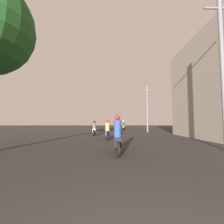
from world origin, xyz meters
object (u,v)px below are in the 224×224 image
Objects in this scene: motorcycle_black at (117,138)px; motorcycle_blue at (108,131)px; motorcycle_yellow at (124,126)px; motorcycle_green at (119,127)px; utility_pole_near at (223,69)px; motorcycle_white at (94,129)px; utility_pole_far at (147,108)px; building_right_near at (217,89)px.

motorcycle_black is 0.99× the size of motorcycle_blue.
motorcycle_yellow reaches higher than motorcycle_blue.
utility_pole_near reaches higher than motorcycle_green.
motorcycle_black reaches higher than motorcycle_white.
utility_pole_far is at bearing -2.95° from motorcycle_green.
building_right_near reaches higher than utility_pole_near.
building_right_near reaches higher than motorcycle_black.
motorcycle_yellow is at bearing 79.13° from motorcycle_blue.
motorcycle_yellow is 7.03m from utility_pole_far.
motorcycle_yellow is 0.27× the size of utility_pole_near.
building_right_near reaches higher than utility_pole_far.
building_right_near is at bearing -6.62° from motorcycle_white.
building_right_near is at bearing 56.10° from utility_pole_near.
motorcycle_blue is 9.90m from utility_pole_far.
building_right_near is 1.11× the size of utility_pole_near.
motorcycle_blue reaches higher than motorcycle_green.
motorcycle_green is at bearing 80.04° from motorcycle_blue.
utility_pole_near is at bearing -66.49° from motorcycle_green.
motorcycle_green is 14.37m from utility_pole_near.
utility_pole_far is at bearing 64.42° from motorcycle_black.
motorcycle_black is at bearing -87.92° from motorcycle_green.
utility_pole_far is at bearing 92.51° from utility_pole_near.
motorcycle_green is (2.79, 5.04, 0.01)m from motorcycle_white.
utility_pole_near is at bearing -123.90° from building_right_near.
motorcycle_black is 1.00× the size of motorcycle_green.
motorcycle_black is at bearing -109.06° from utility_pole_far.
utility_pole_far reaches higher than motorcycle_blue.
utility_pole_far is (3.75, -0.56, 2.62)m from motorcycle_green.
motorcycle_blue is 1.01× the size of motorcycle_yellow.
building_right_near is 6.42m from utility_pole_near.
motorcycle_black is 14.29m from utility_pole_far.
building_right_near is 1.36× the size of utility_pole_far.
motorcycle_blue is 8.72m from motorcycle_green.
utility_pole_far is (2.66, -5.98, 2.56)m from motorcycle_yellow.
motorcycle_white is at bearing -145.59° from utility_pole_far.
motorcycle_white is 1.03× the size of motorcycle_yellow.
motorcycle_blue is at bearing 140.52° from utility_pole_near.
motorcycle_green is at bearing 69.77° from motorcycle_white.
utility_pole_far is (5.13, 8.05, 2.61)m from motorcycle_blue.
building_right_near is at bearing -60.85° from utility_pole_far.
motorcycle_yellow reaches higher than motorcycle_black.
motorcycle_blue is at bearing 89.32° from motorcycle_black.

